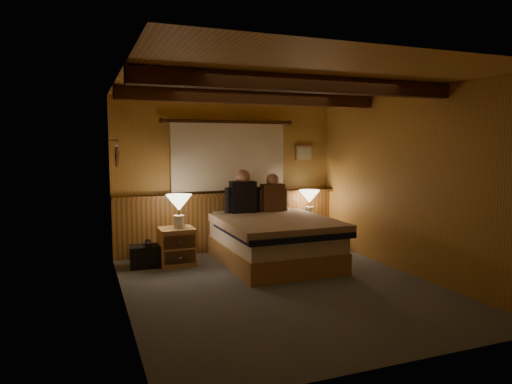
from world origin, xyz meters
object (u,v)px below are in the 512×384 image
bed (274,240)px  person_left (243,195)px  lamp_left (179,205)px  person_right (272,196)px  lamp_right (309,198)px  nightstand_left (177,247)px  duffel_bag (149,256)px  nightstand_right (309,232)px

bed → person_left: (-0.24, 0.65, 0.59)m
lamp_left → person_right: size_ratio=0.77×
bed → lamp_left: bearing=163.4°
bed → person_left: 0.91m
lamp_right → person_left: person_left is taller
bed → lamp_right: (0.94, 0.73, 0.48)m
person_left → bed: bearing=-65.0°
nightstand_left → lamp_right: size_ratio=1.19×
bed → lamp_left: lamp_left is taller
person_left → person_right: 0.48m
person_left → nightstand_left: bearing=-162.4°
nightstand_left → person_right: (1.55, 0.21, 0.63)m
lamp_left → lamp_right: size_ratio=1.06×
person_right → duffel_bag: (-1.94, -0.16, -0.74)m
lamp_left → lamp_right: bearing=9.0°
bed → nightstand_right: bed is taller
nightstand_left → person_right: 1.69m
bed → nightstand_left: bed is taller
lamp_right → nightstand_right: bearing=60.5°
bed → duffel_bag: bed is taller
duffel_bag → bed: bearing=-10.1°
bed → lamp_left: size_ratio=4.09×
lamp_left → bed: bearing=-16.3°
nightstand_right → duffel_bag: nightstand_right is taller
nightstand_left → lamp_right: 2.35m
nightstand_left → nightstand_right: 2.29m
bed → person_left: size_ratio=2.82×
person_left → duffel_bag: bearing=-167.3°
lamp_left → person_right: person_right is taller
nightstand_right → lamp_left: (-2.23, -0.37, 0.61)m
person_left → duffel_bag: 1.67m
nightstand_left → lamp_left: lamp_left is taller
bed → lamp_left: 1.43m
lamp_left → person_right: bearing=9.0°
person_right → nightstand_right: bearing=13.4°
bed → person_right: person_right is taller
lamp_right → duffel_bag: size_ratio=0.84×
lamp_right → nightstand_left: bearing=-172.0°
duffel_bag → nightstand_right: bearing=11.0°
nightstand_right → nightstand_left: bearing=-159.6°
duffel_bag → lamp_left: bearing=-5.7°
person_right → lamp_left: bearing=-167.9°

